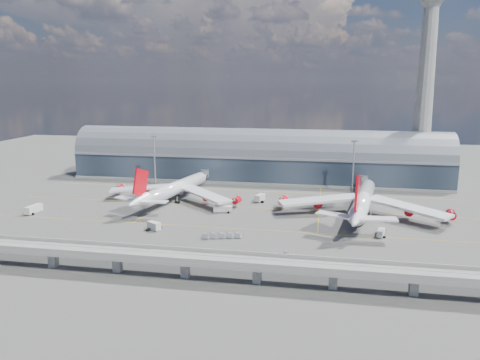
% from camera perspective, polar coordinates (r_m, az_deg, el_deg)
% --- Properties ---
extents(ground, '(500.00, 500.00, 0.00)m').
position_cam_1_polar(ground, '(182.86, -1.58, -4.90)').
color(ground, '#474744').
rests_on(ground, ground).
extents(taxi_lines, '(200.00, 80.12, 0.01)m').
position_cam_1_polar(taxi_lines, '(203.68, -0.27, -3.12)').
color(taxi_lines, gold).
rests_on(taxi_lines, ground).
extents(terminal, '(200.00, 30.00, 28.00)m').
position_cam_1_polar(terminal, '(255.17, 2.08, 2.58)').
color(terminal, '#202A36').
rests_on(terminal, ground).
extents(control_tower, '(19.00, 19.00, 103.00)m').
position_cam_1_polar(control_tower, '(258.51, 21.67, 10.85)').
color(control_tower, gray).
rests_on(control_tower, ground).
extents(guideway, '(220.00, 8.50, 7.20)m').
position_cam_1_polar(guideway, '(130.84, -6.71, -9.56)').
color(guideway, gray).
rests_on(guideway, ground).
extents(floodlight_mast_left, '(3.00, 0.70, 25.70)m').
position_cam_1_polar(floodlight_mast_left, '(245.35, -10.37, 2.55)').
color(floodlight_mast_left, gray).
rests_on(floodlight_mast_left, ground).
extents(floodlight_mast_right, '(3.00, 0.70, 25.70)m').
position_cam_1_polar(floodlight_mast_right, '(229.81, 13.65, 1.77)').
color(floodlight_mast_right, gray).
rests_on(floodlight_mast_right, ground).
extents(airliner_left, '(62.63, 65.96, 20.23)m').
position_cam_1_polar(airliner_left, '(210.34, -8.19, -1.13)').
color(airliner_left, white).
rests_on(airliner_left, ground).
extents(airliner_right, '(68.85, 72.03, 22.88)m').
position_cam_1_polar(airliner_right, '(191.91, 14.70, -2.64)').
color(airliner_right, white).
rests_on(airliner_right, ground).
extents(jet_bridge_left, '(4.40, 28.00, 7.25)m').
position_cam_1_polar(jet_bridge_left, '(237.60, -4.96, 0.32)').
color(jet_bridge_left, gray).
rests_on(jet_bridge_left, ground).
extents(jet_bridge_right, '(4.40, 32.00, 7.25)m').
position_cam_1_polar(jet_bridge_right, '(228.09, 15.02, -0.55)').
color(jet_bridge_right, gray).
rests_on(jet_bridge_right, ground).
extents(service_truck_0, '(3.48, 8.27, 3.33)m').
position_cam_1_polar(service_truck_0, '(209.21, -23.84, -3.28)').
color(service_truck_0, beige).
rests_on(service_truck_0, ground).
extents(service_truck_1, '(5.81, 4.82, 3.08)m').
position_cam_1_polar(service_truck_1, '(173.22, -10.45, -5.54)').
color(service_truck_1, beige).
rests_on(service_truck_1, ground).
extents(service_truck_2, '(7.91, 3.38, 2.78)m').
position_cam_1_polar(service_truck_2, '(192.91, -2.09, -3.55)').
color(service_truck_2, beige).
rests_on(service_truck_2, ground).
extents(service_truck_3, '(3.29, 5.60, 2.54)m').
position_cam_1_polar(service_truck_3, '(171.02, 16.78, -6.18)').
color(service_truck_3, beige).
rests_on(service_truck_3, ground).
extents(service_truck_4, '(4.38, 6.27, 3.32)m').
position_cam_1_polar(service_truck_4, '(209.70, 2.45, -2.21)').
color(service_truck_4, beige).
rests_on(service_truck_4, ground).
extents(service_truck_5, '(5.85, 4.39, 2.66)m').
position_cam_1_polar(service_truck_5, '(224.73, -7.60, -1.42)').
color(service_truck_5, beige).
rests_on(service_truck_5, ground).
extents(cargo_train_0, '(4.63, 3.15, 1.51)m').
position_cam_1_polar(cargo_train_0, '(146.36, 5.35, -9.03)').
color(cargo_train_0, gray).
rests_on(cargo_train_0, ground).
extents(cargo_train_1, '(13.67, 5.17, 1.82)m').
position_cam_1_polar(cargo_train_1, '(161.98, -2.17, -6.81)').
color(cargo_train_1, gray).
rests_on(cargo_train_1, ground).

